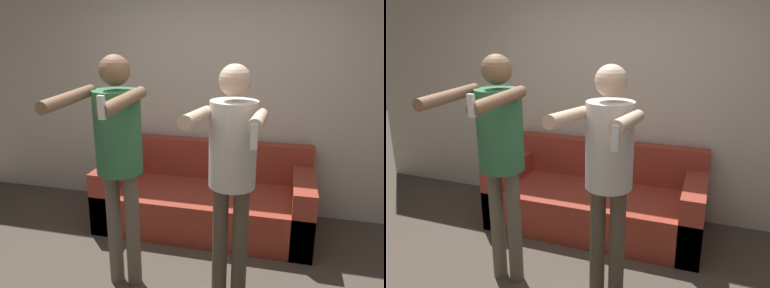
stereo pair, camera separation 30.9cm
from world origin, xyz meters
TOP-DOWN VIEW (x-y plane):
  - wall_back at (0.00, 1.96)m, footprint 6.40×0.06m
  - couch at (-0.06, 1.48)m, footprint 2.09×0.91m
  - person_standing_left at (-0.47, 0.37)m, footprint 0.45×0.75m
  - person_standing_right at (0.35, 0.37)m, footprint 0.44×0.73m

SIDE VIEW (x-z plane):
  - couch at x=-0.06m, z-range -0.13..0.68m
  - person_standing_right at x=0.35m, z-range 0.23..1.96m
  - person_standing_left at x=-0.47m, z-range 0.24..2.02m
  - wall_back at x=0.00m, z-range 0.00..2.70m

